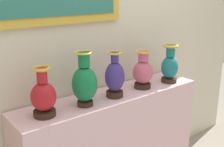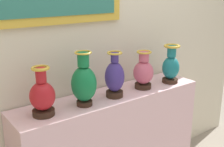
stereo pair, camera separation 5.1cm
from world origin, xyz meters
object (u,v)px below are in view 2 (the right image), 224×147
at_px(vase_emerald, 84,83).
at_px(vase_rose, 143,72).
at_px(vase_indigo, 115,77).
at_px(vase_teal, 171,66).
at_px(vase_crimson, 42,96).

relative_size(vase_emerald, vase_rose, 1.24).
xyz_separation_m(vase_indigo, vase_teal, (0.60, -0.02, -0.01)).
xyz_separation_m(vase_crimson, vase_indigo, (0.58, -0.01, 0.02)).
bearing_deg(vase_indigo, vase_crimson, 178.90).
xyz_separation_m(vase_emerald, vase_rose, (0.59, 0.02, -0.03)).
xyz_separation_m(vase_crimson, vase_teal, (1.19, -0.03, 0.01)).
bearing_deg(vase_indigo, vase_teal, -2.03).
bearing_deg(vase_teal, vase_emerald, 179.04).
bearing_deg(vase_emerald, vase_indigo, 1.37).
bearing_deg(vase_indigo, vase_emerald, -178.63).
height_order(vase_emerald, vase_rose, vase_emerald).
xyz_separation_m(vase_emerald, vase_indigo, (0.28, 0.01, -0.02)).
relative_size(vase_rose, vase_teal, 0.93).
height_order(vase_crimson, vase_rose, vase_crimson).
bearing_deg(vase_rose, vase_teal, -6.67).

